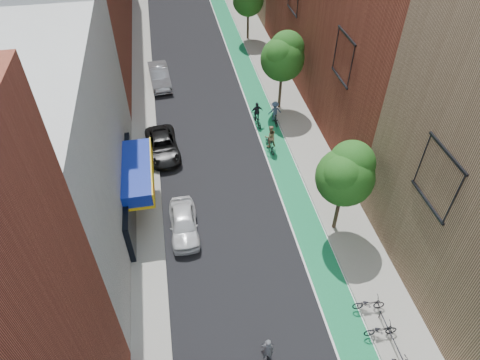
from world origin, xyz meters
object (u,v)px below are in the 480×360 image
parked_car_black (163,146)px  cyclist_lane_near (270,140)px  parked_car_silver (160,76)px  cyclist_lane_far (275,114)px  cyclist_lane_mid (257,117)px  parked_car_white (184,223)px  cyclist_lead (267,356)px

parked_car_black → cyclist_lane_near: size_ratio=2.26×
parked_car_silver → cyclist_lane_far: bearing=-46.4°
cyclist_lane_mid → cyclist_lane_far: (1.47, -0.08, 0.14)m
parked_car_black → parked_car_white: bearing=-88.5°
cyclist_lane_mid → cyclist_lane_near: bearing=87.5°
cyclist_lane_mid → cyclist_lead: bearing=72.7°
parked_car_silver → cyclist_lead: bearing=-86.5°
parked_car_white → cyclist_lane_far: bearing=51.4°
parked_car_black → cyclist_lead: cyclist_lead is taller
parked_car_black → parked_car_silver: size_ratio=1.00×
parked_car_silver → cyclist_lane_mid: size_ratio=2.42×
cyclist_lane_mid → cyclist_lane_far: bearing=170.2°
parked_car_white → cyclist_lead: 9.62m
parked_car_white → parked_car_black: bearing=96.5°
cyclist_lane_mid → cyclist_lane_far: 1.48m
parked_car_silver → cyclist_lane_near: bearing=-60.4°
parked_car_white → cyclist_lane_far: (8.37, 10.42, 0.17)m
cyclist_lane_mid → parked_car_white: bearing=50.2°
parked_car_white → cyclist_lane_mid: 12.57m
parked_car_silver → parked_car_black: bearing=-95.8°
parked_car_silver → cyclist_lane_near: 13.95m
parked_car_black → parked_car_silver: (0.25, 10.46, 0.13)m
parked_car_white → parked_car_black: parked_car_white is taller
parked_car_black → cyclist_lane_far: cyclist_lane_far is taller
cyclist_lead → cyclist_lane_near: cyclist_lane_near is taller
parked_car_silver → cyclist_lane_near: size_ratio=2.26×
parked_car_silver → cyclist_lane_mid: cyclist_lane_mid is taller
cyclist_lead → cyclist_lane_far: (5.18, 19.50, 0.23)m
parked_car_white → parked_car_silver: size_ratio=0.86×
parked_car_silver → cyclist_lane_far: (9.02, -8.13, 0.08)m
cyclist_lane_mid → parked_car_black: bearing=10.6°
cyclist_lane_near → parked_car_silver: bearing=-63.5°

